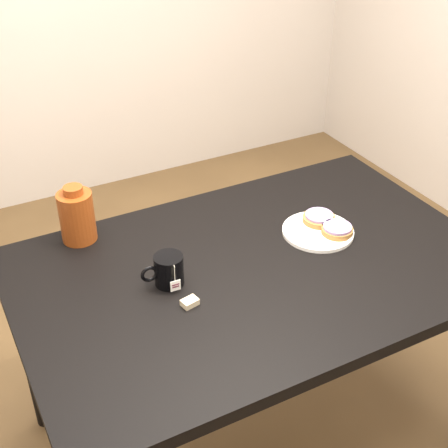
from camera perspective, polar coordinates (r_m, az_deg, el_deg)
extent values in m
plane|color=brown|center=(2.38, 2.35, -18.38)|extent=(4.00, 4.00, 0.00)
cube|color=black|center=(1.87, 2.85, -4.22)|extent=(1.40, 0.90, 0.04)
cylinder|color=black|center=(2.24, -17.33, -10.97)|extent=(0.06, 0.06, 0.71)
cylinder|color=black|center=(2.65, 10.38, -2.20)|extent=(0.06, 0.06, 0.71)
cylinder|color=white|center=(2.01, 8.58, -0.68)|extent=(0.23, 0.23, 0.01)
torus|color=white|center=(2.00, 8.60, -0.53)|extent=(0.22, 0.22, 0.01)
cylinder|color=brown|center=(2.04, 8.67, 0.47)|extent=(0.14, 0.14, 0.02)
cylinder|color=#9178A1|center=(2.04, 8.71, 0.79)|extent=(0.12, 0.12, 0.01)
cylinder|color=brown|center=(1.99, 10.30, -0.59)|extent=(0.14, 0.14, 0.02)
cylinder|color=#9178A1|center=(1.99, 10.34, -0.27)|extent=(0.12, 0.12, 0.01)
cylinder|color=black|center=(1.76, -5.06, -4.21)|extent=(0.09, 0.09, 0.09)
cylinder|color=black|center=(1.74, -5.12, -3.20)|extent=(0.07, 0.07, 0.00)
torus|color=black|center=(1.74, -6.84, -4.57)|extent=(0.05, 0.01, 0.05)
cylinder|color=beige|center=(1.71, -4.54, -4.49)|extent=(0.00, 0.00, 0.05)
cube|color=white|center=(1.74, -4.48, -5.60)|extent=(0.03, 0.00, 0.03)
cube|color=#C6B793|center=(1.70, -3.14, -7.16)|extent=(0.05, 0.04, 0.02)
cylinder|color=#5C220C|center=(1.97, -13.29, 0.65)|extent=(0.11, 0.11, 0.16)
cylinder|color=#5C220C|center=(1.92, -13.64, 3.00)|extent=(0.06, 0.06, 0.02)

